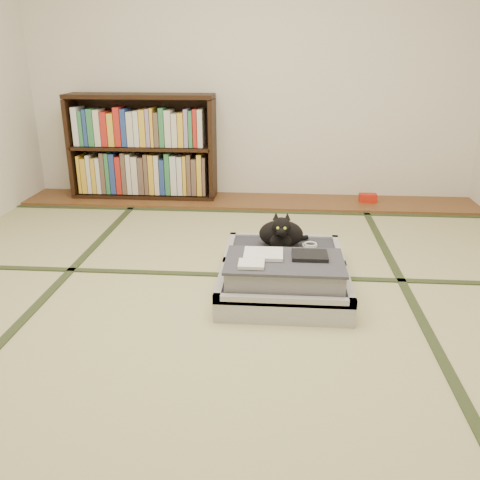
{
  "coord_description": "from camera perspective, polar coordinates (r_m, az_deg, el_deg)",
  "views": [
    {
      "loc": [
        0.26,
        -2.38,
        1.27
      ],
      "look_at": [
        0.05,
        0.35,
        0.25
      ],
      "focal_mm": 38.0,
      "sensor_mm": 36.0,
      "label": 1
    }
  ],
  "objects": [
    {
      "name": "floor",
      "position": [
        2.71,
        -1.65,
        -7.52
      ],
      "size": [
        4.5,
        4.5,
        0.0
      ],
      "primitive_type": "plane",
      "color": "#C4BD83",
      "rests_on": "ground"
    },
    {
      "name": "wood_strip",
      "position": [
        4.57,
        0.99,
        4.4
      ],
      "size": [
        4.0,
        0.5,
        0.02
      ],
      "primitive_type": "cube",
      "color": "brown",
      "rests_on": "ground"
    },
    {
      "name": "red_item",
      "position": [
        4.64,
        14.16,
        4.62
      ],
      "size": [
        0.15,
        0.09,
        0.07
      ],
      "primitive_type": "cube",
      "rotation": [
        0.0,
        0.0,
        -0.02
      ],
      "color": "red",
      "rests_on": "wood_strip"
    },
    {
      "name": "room_shell",
      "position": [
        2.4,
        -2.03,
        25.0
      ],
      "size": [
        4.5,
        4.5,
        4.5
      ],
      "color": "white",
      "rests_on": "ground"
    },
    {
      "name": "tatami_borders",
      "position": [
        3.15,
        -0.7,
        -3.26
      ],
      "size": [
        4.0,
        4.5,
        0.01
      ],
      "color": "#2D381E",
      "rests_on": "ground"
    },
    {
      "name": "bookcase",
      "position": [
        4.69,
        -10.86,
        10.0
      ],
      "size": [
        1.29,
        0.3,
        0.92
      ],
      "color": "black",
      "rests_on": "wood_strip"
    },
    {
      "name": "suitcase",
      "position": [
        2.88,
        4.92,
        -3.69
      ],
      "size": [
        0.7,
        0.93,
        0.28
      ],
      "color": "#ACABB0",
      "rests_on": "floor"
    },
    {
      "name": "cat",
      "position": [
        3.1,
        4.65,
        0.73
      ],
      "size": [
        0.31,
        0.31,
        0.25
      ],
      "color": "black",
      "rests_on": "suitcase"
    },
    {
      "name": "cable_coil",
      "position": [
        3.17,
        7.86,
        -0.55
      ],
      "size": [
        0.1,
        0.1,
        0.02
      ],
      "color": "white",
      "rests_on": "suitcase"
    }
  ]
}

